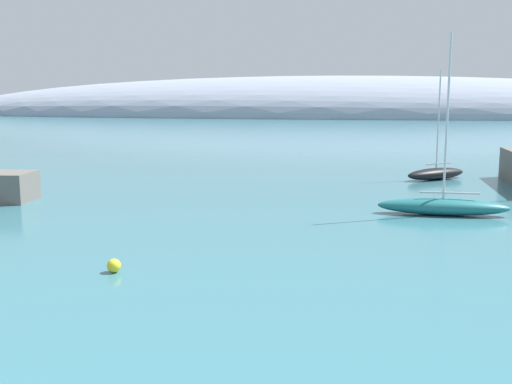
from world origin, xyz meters
TOP-DOWN VIEW (x-y plane):
  - distant_ridge at (-11.48, 217.88)m, footprint 312.94×70.56m
  - sailboat_teal_near_shore at (12.71, 28.84)m, footprint 7.73×1.84m
  - sailboat_black_mid_mooring at (13.82, 45.03)m, footprint 5.87×5.39m
  - mooring_buoy_yellow at (-1.59, 13.83)m, footprint 0.56×0.56m

SIDE VIEW (x-z plane):
  - distant_ridge at x=-11.48m, z-range -14.95..14.95m
  - mooring_buoy_yellow at x=-1.59m, z-range 0.00..0.56m
  - sailboat_black_mid_mooring at x=13.82m, z-range -4.07..5.20m
  - sailboat_teal_near_shore at x=12.71m, z-range -4.79..5.93m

